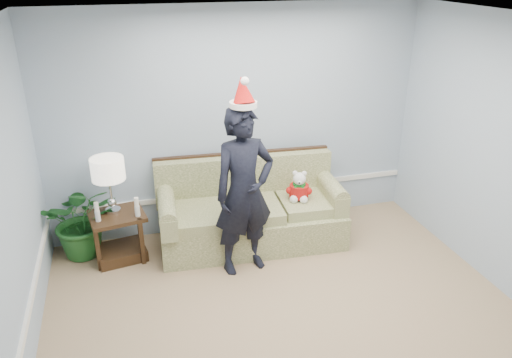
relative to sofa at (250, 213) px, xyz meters
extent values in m
cube|color=white|center=(-0.04, -2.05, 2.36)|extent=(4.50, 5.00, 0.02)
cube|color=#99AFC4|center=(-0.04, 0.46, 1.00)|extent=(4.50, 0.02, 2.70)
cube|color=white|center=(-0.04, 0.43, 0.10)|extent=(4.48, 0.03, 0.06)
cube|color=#4F5E2C|center=(0.00, -0.06, -0.15)|extent=(2.19, 1.06, 0.41)
cube|color=#4F5E2C|center=(-0.66, -0.11, 0.11)|extent=(0.68, 0.77, 0.12)
cube|color=#4F5E2C|center=(0.00, -0.11, 0.11)|extent=(0.68, 0.77, 0.12)
cube|color=#4F5E2C|center=(0.66, -0.11, 0.11)|extent=(0.68, 0.77, 0.12)
cube|color=#4F5E2C|center=(0.00, 0.28, 0.34)|extent=(2.14, 0.35, 0.57)
cube|color=black|center=(0.00, 0.36, 0.62)|extent=(2.13, 0.20, 0.05)
cube|color=#4F5E2C|center=(-0.98, -0.06, 0.17)|extent=(0.24, 0.93, 0.24)
cube|color=#4F5E2C|center=(0.98, -0.06, 0.17)|extent=(0.24, 0.93, 0.24)
cube|color=#3D2816|center=(-1.52, 0.00, 0.18)|extent=(0.65, 0.57, 0.05)
cube|color=#3D2816|center=(-1.52, 0.00, -0.29)|extent=(0.59, 0.51, 0.13)
cube|color=#3D2816|center=(-1.75, -0.19, -0.08)|extent=(0.05, 0.05, 0.56)
cube|color=#3D2816|center=(-1.29, -0.19, -0.08)|extent=(0.05, 0.05, 0.56)
cube|color=#3D2816|center=(-1.75, 0.18, -0.08)|extent=(0.05, 0.05, 0.56)
cube|color=#3D2816|center=(-1.29, 0.18, -0.08)|extent=(0.05, 0.05, 0.56)
cylinder|color=silver|center=(-1.56, 0.07, 0.22)|extent=(0.17, 0.17, 0.03)
sphere|color=silver|center=(-1.56, 0.07, 0.32)|extent=(0.10, 0.10, 0.10)
cylinder|color=silver|center=(-1.56, 0.07, 0.47)|extent=(0.03, 0.03, 0.36)
cylinder|color=white|center=(-1.56, 0.07, 0.72)|extent=(0.36, 0.36, 0.25)
cylinder|color=silver|center=(-1.71, -0.11, 0.27)|extent=(0.06, 0.06, 0.12)
cylinder|color=white|center=(-1.71, -0.11, 0.38)|extent=(0.05, 0.05, 0.10)
cylinder|color=silver|center=(-1.30, -0.11, 0.27)|extent=(0.06, 0.06, 0.12)
cylinder|color=white|center=(-1.30, -0.11, 0.38)|extent=(0.05, 0.05, 0.10)
imported|color=#1D5721|center=(-1.91, 0.20, 0.09)|extent=(0.80, 0.70, 0.89)
imported|color=black|center=(-0.21, -0.56, 0.56)|extent=(0.74, 0.56, 1.83)
cylinder|color=white|center=(-0.21, -0.56, 1.49)|extent=(0.30, 0.30, 0.05)
cone|color=red|center=(-0.21, -0.53, 1.63)|extent=(0.25, 0.32, 0.31)
sphere|color=white|center=(-0.21, -0.63, 1.73)|extent=(0.08, 0.08, 0.08)
sphere|color=white|center=(0.56, -0.13, 0.28)|extent=(0.21, 0.21, 0.21)
cylinder|color=red|center=(0.56, -0.13, 0.28)|extent=(0.29, 0.29, 0.15)
cylinder|color=#126A21|center=(0.56, -0.13, 0.36)|extent=(0.19, 0.19, 0.03)
sphere|color=white|center=(0.50, -0.23, 0.21)|extent=(0.10, 0.10, 0.10)
sphere|color=white|center=(0.62, -0.23, 0.21)|extent=(0.10, 0.10, 0.10)
sphere|color=white|center=(0.56, -0.14, 0.44)|extent=(0.15, 0.15, 0.15)
sphere|color=black|center=(0.56, -0.23, 0.42)|extent=(0.02, 0.02, 0.02)
sphere|color=white|center=(0.51, -0.13, 0.50)|extent=(0.06, 0.06, 0.06)
sphere|color=white|center=(0.61, -0.13, 0.50)|extent=(0.06, 0.06, 0.06)
camera|label=1|loc=(-1.37, -5.08, 2.78)|focal=35.00mm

